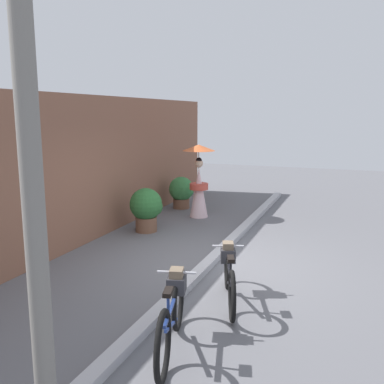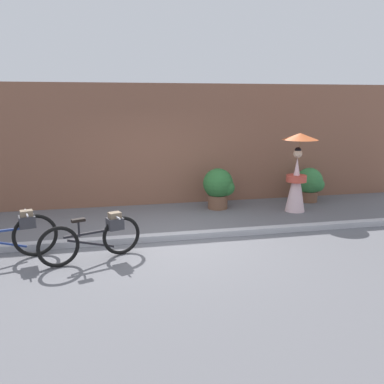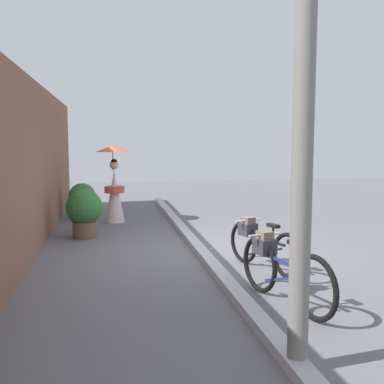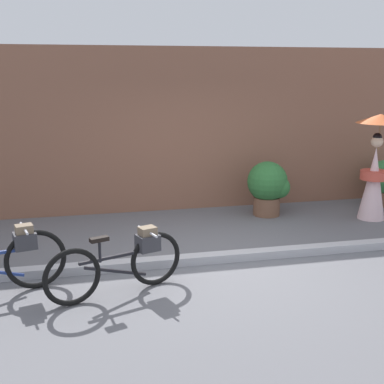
{
  "view_description": "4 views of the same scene",
  "coord_description": "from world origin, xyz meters",
  "px_view_note": "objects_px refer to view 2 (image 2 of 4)",
  "views": [
    {
      "loc": [
        -7.09,
        -2.38,
        2.72
      ],
      "look_at": [
        0.45,
        0.53,
        1.23
      ],
      "focal_mm": 40.36,
      "sensor_mm": 36.0,
      "label": 1
    },
    {
      "loc": [
        -1.12,
        -7.5,
        2.66
      ],
      "look_at": [
        0.57,
        0.43,
        0.84
      ],
      "focal_mm": 38.12,
      "sensor_mm": 36.0,
      "label": 2
    },
    {
      "loc": [
        -8.05,
        1.56,
        1.99
      ],
      "look_at": [
        -0.12,
        0.13,
        1.11
      ],
      "focal_mm": 42.81,
      "sensor_mm": 36.0,
      "label": 3
    },
    {
      "loc": [
        -1.76,
        -6.49,
        2.65
      ],
      "look_at": [
        -0.18,
        0.61,
        0.89
      ],
      "focal_mm": 47.03,
      "sensor_mm": 36.0,
      "label": 4
    }
  ],
  "objects_px": {
    "bicycle_near_officer": "(96,236)",
    "person_with_parasol": "(297,172)",
    "potted_plant_by_door": "(310,183)",
    "potted_plant_small": "(219,187)",
    "bicycle_far_side": "(5,236)"
  },
  "relations": [
    {
      "from": "potted_plant_small",
      "to": "person_with_parasol",
      "type": "bearing_deg",
      "value": -19.36
    },
    {
      "from": "bicycle_near_officer",
      "to": "bicycle_far_side",
      "type": "xyz_separation_m",
      "value": [
        -1.49,
        0.25,
        0.03
      ]
    },
    {
      "from": "bicycle_near_officer",
      "to": "potted_plant_by_door",
      "type": "distance_m",
      "value": 6.31
    },
    {
      "from": "potted_plant_by_door",
      "to": "potted_plant_small",
      "type": "distance_m",
      "value": 2.59
    },
    {
      "from": "potted_plant_by_door",
      "to": "potted_plant_small",
      "type": "bearing_deg",
      "value": -175.82
    },
    {
      "from": "bicycle_near_officer",
      "to": "potted_plant_small",
      "type": "relative_size",
      "value": 1.66
    },
    {
      "from": "person_with_parasol",
      "to": "potted_plant_by_door",
      "type": "relative_size",
      "value": 2.08
    },
    {
      "from": "bicycle_near_officer",
      "to": "person_with_parasol",
      "type": "relative_size",
      "value": 0.89
    },
    {
      "from": "bicycle_near_officer",
      "to": "potted_plant_small",
      "type": "xyz_separation_m",
      "value": [
        2.96,
        2.83,
        0.15
      ]
    },
    {
      "from": "person_with_parasol",
      "to": "potted_plant_small",
      "type": "bearing_deg",
      "value": 160.64
    },
    {
      "from": "potted_plant_by_door",
      "to": "potted_plant_small",
      "type": "relative_size",
      "value": 0.9
    },
    {
      "from": "person_with_parasol",
      "to": "potted_plant_small",
      "type": "xyz_separation_m",
      "value": [
        -1.78,
        0.62,
        -0.42
      ]
    },
    {
      "from": "bicycle_near_officer",
      "to": "bicycle_far_side",
      "type": "relative_size",
      "value": 0.94
    },
    {
      "from": "bicycle_far_side",
      "to": "potted_plant_by_door",
      "type": "bearing_deg",
      "value": 21.52
    },
    {
      "from": "person_with_parasol",
      "to": "potted_plant_by_door",
      "type": "height_order",
      "value": "person_with_parasol"
    }
  ]
}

